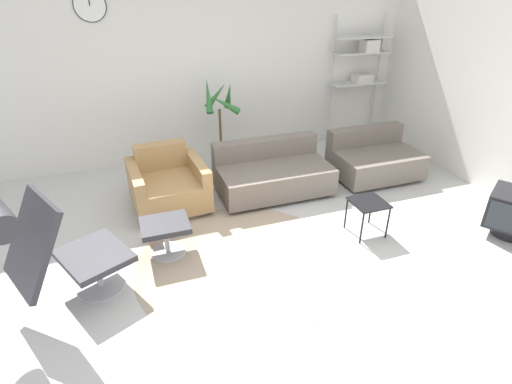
% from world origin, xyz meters
% --- Properties ---
extents(ground_plane, '(12.00, 12.00, 0.00)m').
position_xyz_m(ground_plane, '(0.00, 0.00, 0.00)').
color(ground_plane, silver).
extents(wall_back, '(12.00, 0.09, 2.80)m').
position_xyz_m(wall_back, '(-0.00, 2.81, 1.40)').
color(wall_back, silver).
rests_on(wall_back, ground_plane).
extents(round_rug, '(2.15, 2.15, 0.01)m').
position_xyz_m(round_rug, '(-0.24, -0.05, 0.00)').
color(round_rug, tan).
rests_on(round_rug, ground_plane).
extents(lounge_chair, '(1.15, 0.96, 1.17)m').
position_xyz_m(lounge_chair, '(-1.91, -0.15, 0.71)').
color(lounge_chair, '#BCBCC1').
rests_on(lounge_chair, ground_plane).
extents(ottoman, '(0.49, 0.41, 0.38)m').
position_xyz_m(ottoman, '(-0.92, 0.34, 0.28)').
color(ottoman, '#BCBCC1').
rests_on(ottoman, ground_plane).
extents(armchair_red, '(0.94, 0.94, 0.73)m').
position_xyz_m(armchair_red, '(-0.75, 1.33, 0.28)').
color(armchair_red, silver).
rests_on(armchair_red, ground_plane).
extents(couch_low, '(1.46, 0.85, 0.65)m').
position_xyz_m(couch_low, '(0.61, 1.27, 0.25)').
color(couch_low, black).
rests_on(couch_low, ground_plane).
extents(couch_second, '(1.17, 0.85, 0.65)m').
position_xyz_m(couch_second, '(2.16, 1.24, 0.25)').
color(couch_second, black).
rests_on(couch_second, ground_plane).
extents(side_table, '(0.37, 0.37, 0.40)m').
position_xyz_m(side_table, '(1.24, -0.01, 0.35)').
color(side_table, black).
rests_on(side_table, ground_plane).
extents(potted_plant, '(0.48, 0.49, 1.35)m').
position_xyz_m(potted_plant, '(0.16, 2.19, 0.54)').
color(potted_plant, '#333338').
rests_on(potted_plant, ground_plane).
extents(shelf_unit, '(0.94, 0.28, 2.06)m').
position_xyz_m(shelf_unit, '(2.67, 2.58, 1.36)').
color(shelf_unit, '#BCBCC1').
rests_on(shelf_unit, ground_plane).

